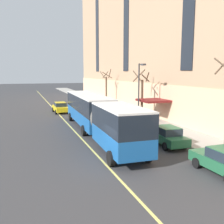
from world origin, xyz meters
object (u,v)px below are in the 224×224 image
Objects in this scene: parked_car_silver_2 at (100,107)px; parked_car_red_3 at (90,102)px; street_tree_far_uptown at (142,94)px; fire_hydrant at (104,106)px; parked_car_green_1 at (167,136)px; street_lamp at (140,86)px; taxi_cab at (60,107)px; street_tree_far_downtown at (106,87)px; parked_car_silver_6 at (114,113)px; city_bus at (97,113)px.

parked_car_silver_2 is 7.24m from parked_car_red_3.
street_tree_far_uptown is 8.50× the size of fire_hydrant.
parked_car_red_3 is at bearing 89.63° from parked_car_green_1.
street_lamp is (1.89, -9.35, 3.50)m from parked_car_silver_2.
parked_car_silver_2 is at bearing -18.28° from taxi_cab.
street_tree_far_downtown is (2.91, -0.46, 2.50)m from parked_car_red_3.
parked_car_green_1 is at bearing -94.47° from fire_hydrant.
fire_hydrant is (-1.32, 11.21, -2.73)m from street_tree_far_uptown.
parked_car_green_1 is 21.11m from taxi_cab.
parked_car_silver_6 is 0.74× the size of street_tree_far_uptown.
street_tree_far_uptown is (3.07, 11.06, 2.44)m from parked_car_green_1.
street_tree_far_downtown is 8.77× the size of fire_hydrant.
city_bus is at bearing -148.24° from street_lamp.
parked_car_silver_2 is 0.95× the size of parked_car_red_3.
street_tree_far_uptown is at bearing 57.58° from street_lamp.
parked_car_silver_6 is (-0.23, -13.28, 0.00)m from parked_car_red_3.
parked_car_silver_6 is 4.20m from street_tree_far_uptown.
city_bus is 15.17m from taxi_cab.
street_lamp reaches higher than parked_car_green_1.
parked_car_green_1 is 12.45m from parked_car_silver_6.
parked_car_silver_2 and parked_car_silver_6 have the same top height.
city_bus is 7.65m from street_lamp.
parked_car_red_3 is at bearing 95.77° from street_lamp.
parked_car_red_3 is 15.14m from street_tree_far_uptown.
fire_hydrant is at bearing 79.58° from parked_car_silver_6.
parked_car_green_1 is at bearing -89.86° from parked_car_silver_2.
parked_car_silver_2 is at bearing -91.68° from parked_car_red_3.
parked_car_silver_2 is 0.74× the size of street_tree_far_uptown.
fire_hydrant is (1.57, -3.45, -0.29)m from parked_car_red_3.
taxi_cab is (-5.59, 7.90, -0.00)m from parked_car_silver_6.
parked_car_green_1 is at bearing -90.37° from parked_car_red_3.
city_bus is at bearing -108.18° from parked_car_silver_2.
taxi_cab is at bearing 105.53° from parked_car_green_1.
parked_car_silver_2 is at bearing -115.28° from fire_hydrant.
fire_hydrant is (6.13, 16.99, -1.57)m from city_bus.
street_tree_far_downtown reaches higher than street_tree_far_uptown.
parked_car_silver_6 is at bearing 58.92° from city_bus.
city_bus is 8.46m from parked_car_silver_6.
city_bus is at bearing -142.18° from street_tree_far_uptown.
street_lamp reaches higher than city_bus.
parked_car_silver_2 is at bearing 71.82° from city_bus.
city_bus is 27.49× the size of fire_hydrant.
fire_hydrant is at bearing 85.53° from parked_car_green_1.
parked_car_green_1 is 25.57m from street_tree_far_downtown.
parked_car_silver_2 is at bearing 112.73° from street_tree_far_uptown.
parked_car_red_3 is 6.66× the size of fire_hydrant.
parked_car_green_1 is at bearing -101.40° from street_lamp.
parked_car_silver_6 is at bearing -91.00° from parked_car_red_3.
street_lamp is (-1.23, -16.13, 1.00)m from street_tree_far_downtown.
city_bus is 4.27× the size of parked_car_green_1.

